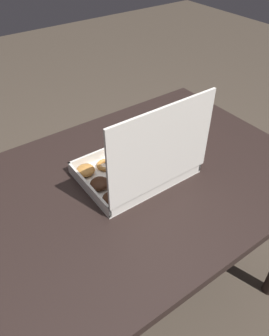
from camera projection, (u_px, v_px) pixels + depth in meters
ground_plane at (139, 292)px, 1.55m from camera, size 8.00×8.00×0.00m
dining_table at (140, 199)px, 1.15m from camera, size 1.10×0.80×0.73m
donut_box at (140, 164)px, 1.04m from camera, size 0.36×0.26×0.31m
coffee_mug at (185, 126)px, 1.24m from camera, size 0.08×0.08×0.09m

